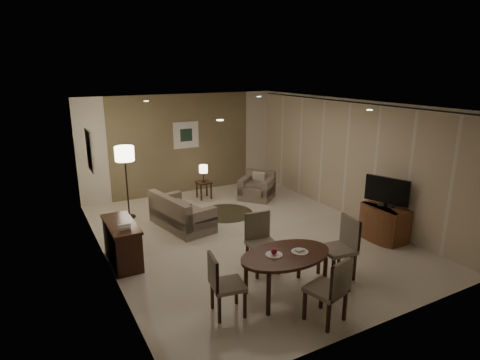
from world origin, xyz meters
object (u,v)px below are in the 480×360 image
sofa (182,211)px  side_table (204,190)px  chair_right (337,249)px  armchair (257,186)px  tv_cabinet (384,223)px  chair_near (326,289)px  console_desk (122,243)px  chair_far (263,244)px  floor_lamp (127,183)px  dining_table (285,275)px  chair_left (228,284)px

sofa → side_table: size_ratio=3.40×
chair_right → armchair: 4.28m
tv_cabinet → chair_right: bearing=-159.2°
chair_near → armchair: 5.35m
chair_near → sofa: 4.16m
chair_right → sofa: bearing=-149.9°
console_desk → chair_right: chair_right is taller
chair_far → armchair: size_ratio=1.24×
side_table → floor_lamp: floor_lamp is taller
console_desk → chair_far: (2.03, -1.47, 0.12)m
console_desk → chair_right: bearing=-36.7°
chair_right → armchair: chair_right is taller
chair_near → side_table: (0.69, 5.71, -0.26)m
sofa → chair_near: bearing=176.0°
dining_table → armchair: size_ratio=1.81×
chair_near → chair_right: bearing=-153.2°
console_desk → chair_far: size_ratio=1.20×
tv_cabinet → chair_far: size_ratio=0.90×
chair_left → chair_right: (2.04, 0.06, 0.05)m
dining_table → chair_far: size_ratio=1.47×
chair_near → sofa: size_ratio=0.62×
chair_near → sofa: chair_near is taller
dining_table → chair_near: chair_near is taller
chair_far → armchair: chair_far is taller
console_desk → chair_near: 3.68m
console_desk → chair_far: bearing=-35.9°
chair_near → side_table: 5.76m
armchair → sofa: bearing=-109.8°
sofa → armchair: (2.42, 0.87, -0.01)m
tv_cabinet → sofa: 4.24m
chair_right → floor_lamp: size_ratio=0.61×
tv_cabinet → side_table: size_ratio=1.96×
console_desk → chair_near: chair_near is taller
chair_left → sofa: chair_left is taller
dining_table → floor_lamp: bearing=106.2°
console_desk → chair_right: (2.99, -2.22, 0.14)m
armchair → chair_far: bearing=-69.0°
tv_cabinet → chair_far: chair_far is taller
dining_table → floor_lamp: (-1.30, 4.46, 0.50)m
chair_right → armchair: bearing=173.1°
side_table → chair_far: bearing=-99.7°
tv_cabinet → sofa: bearing=142.6°
chair_left → sofa: (0.57, 3.35, -0.09)m
tv_cabinet → sofa: size_ratio=0.58×
sofa → side_table: bearing=-48.6°
dining_table → side_table: bearing=80.7°
chair_right → side_table: bearing=-170.9°
console_desk → sofa: (1.52, 1.07, -0.01)m
chair_left → floor_lamp: (-0.32, 4.47, 0.38)m
dining_table → sofa: (-0.41, 3.34, 0.02)m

